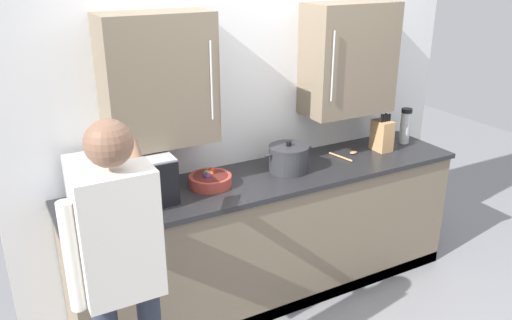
% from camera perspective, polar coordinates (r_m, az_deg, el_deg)
% --- Properties ---
extents(back_wall_tiled, '(3.34, 0.44, 2.66)m').
position_cam_1_polar(back_wall_tiled, '(3.58, -0.55, 7.05)').
color(back_wall_tiled, white).
rests_on(back_wall_tiled, ground_plane).
extents(counter_unit, '(2.79, 0.62, 0.93)m').
position_cam_1_polar(counter_unit, '(3.70, 1.70, -8.29)').
color(counter_unit, '#756651').
rests_on(counter_unit, ground_plane).
extents(microwave_oven, '(0.58, 0.80, 0.29)m').
position_cam_1_polar(microwave_oven, '(3.11, -15.08, -2.41)').
color(microwave_oven, '#B7BABF').
rests_on(microwave_oven, counter_unit).
extents(wooden_spoon, '(0.20, 0.22, 0.02)m').
position_cam_1_polar(wooden_spoon, '(3.87, 9.99, 0.58)').
color(wooden_spoon, tan).
rests_on(wooden_spoon, counter_unit).
extents(stock_pot, '(0.37, 0.27, 0.21)m').
position_cam_1_polar(stock_pot, '(3.52, 3.58, 0.18)').
color(stock_pot, '#2D2D33').
rests_on(stock_pot, counter_unit).
extents(knife_block, '(0.11, 0.15, 0.29)m').
position_cam_1_polar(knife_block, '(4.00, 13.66, 2.66)').
color(knife_block, tan).
rests_on(knife_block, counter_unit).
extents(fruit_bowl, '(0.27, 0.27, 0.10)m').
position_cam_1_polar(fruit_bowl, '(3.32, -5.04, -2.14)').
color(fruit_bowl, '#AD3D33').
rests_on(fruit_bowl, counter_unit).
extents(thermos_flask, '(0.08, 0.08, 0.28)m').
position_cam_1_polar(thermos_flask, '(4.21, 16.05, 3.63)').
color(thermos_flask, '#B7BABF').
rests_on(thermos_flask, counter_unit).
extents(person_figure, '(0.48, 0.60, 1.70)m').
position_cam_1_polar(person_figure, '(2.42, -14.51, -11.26)').
color(person_figure, '#282D3D').
rests_on(person_figure, ground_plane).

